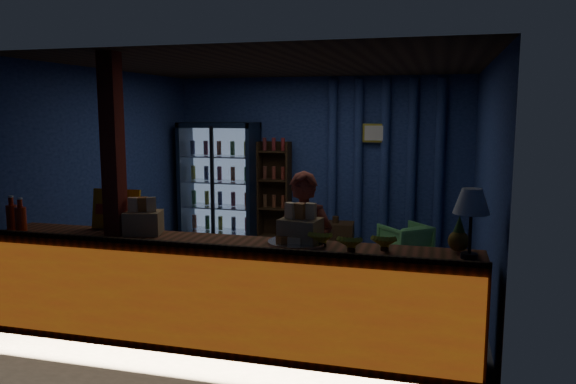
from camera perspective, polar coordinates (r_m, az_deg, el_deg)
name	(u,v)px	position (r m, az deg, el deg)	size (l,w,h in m)	color
ground	(282,283)	(6.94, -0.59, -9.19)	(4.60, 4.60, 0.00)	#515154
room_walls	(282,154)	(6.64, -0.61, 3.84)	(4.60, 4.60, 4.60)	navy
counter	(223,294)	(5.07, -6.57, -10.25)	(4.40, 0.57, 0.99)	brown
support_post	(115,197)	(5.36, -17.17, -0.49)	(0.16, 0.16, 2.60)	maroon
beverage_cooler	(221,183)	(9.01, -6.78, 0.89)	(1.20, 0.62, 1.90)	black
bottle_shelf	(275,193)	(8.89, -1.33, -0.06)	(0.50, 0.28, 1.60)	#342410
curtain_folds	(384,163)	(8.58, 9.77, 2.92)	(1.74, 0.14, 2.50)	navy
framed_picture	(375,133)	(8.53, 8.81, 5.94)	(0.36, 0.04, 0.28)	gold
shopkeeper	(304,252)	(5.33, 1.61, -6.08)	(0.55, 0.36, 1.52)	brown
green_chair	(405,243)	(7.95, 11.81, -5.10)	(0.57, 0.59, 0.54)	#50A152
side_table	(335,239)	(8.21, 4.83, -4.73)	(0.55, 0.42, 0.57)	#342410
yellow_sign	(116,209)	(5.64, -17.06, -1.68)	(0.49, 0.12, 0.39)	orange
soda_bottles	(16,217)	(5.91, -25.88, -2.31)	(0.27, 0.18, 0.33)	#B8280C
snack_box_left	(143,221)	(5.36, -14.48, -2.85)	(0.39, 0.35, 0.35)	#9D824C
snack_box_centre	(300,229)	(4.82, 1.27, -3.79)	(0.37, 0.32, 0.35)	#9D824C
pastry_tray	(297,241)	(4.82, 0.96, -4.98)	(0.51, 0.51, 0.08)	silver
banana_bunches	(352,241)	(4.61, 6.50, -4.95)	(0.75, 0.29, 0.16)	yellow
table_lamp	(472,204)	(4.50, 18.14, -1.17)	(0.28, 0.28, 0.55)	black
pineapple	(459,238)	(4.72, 16.95, -4.46)	(0.17, 0.17, 0.29)	#925D1A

